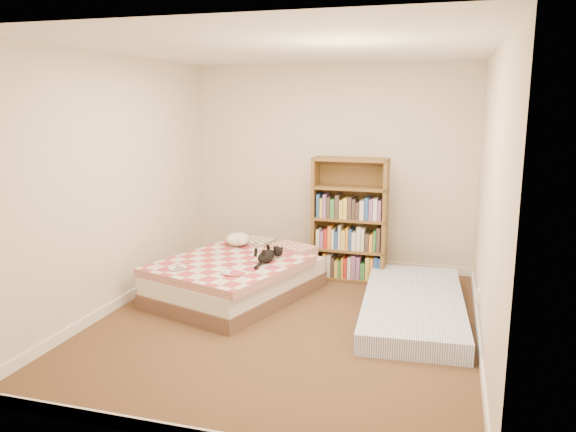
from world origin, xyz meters
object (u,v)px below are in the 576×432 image
(bed, at_px, (238,277))
(floor_mattress, at_px, (413,305))
(black_cat, at_px, (267,255))
(bookshelf, at_px, (350,234))
(white_dog, at_px, (238,239))

(bed, distance_m, floor_mattress, 1.85)
(bed, xyz_separation_m, black_cat, (0.34, 0.00, 0.26))
(bookshelf, bearing_deg, white_dog, -159.92)
(bed, bearing_deg, white_dog, 127.85)
(floor_mattress, bearing_deg, bed, 175.25)
(white_dog, bearing_deg, bed, -66.92)
(bookshelf, bearing_deg, black_cat, -126.27)
(black_cat, height_order, white_dog, white_dog)
(white_dog, bearing_deg, bookshelf, 22.09)
(bed, bearing_deg, bookshelf, 59.45)
(black_cat, xyz_separation_m, white_dog, (-0.52, 0.50, 0.02))
(bookshelf, distance_m, black_cat, 1.17)
(bookshelf, height_order, floor_mattress, bookshelf)
(bookshelf, relative_size, black_cat, 2.45)
(bookshelf, height_order, black_cat, bookshelf)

